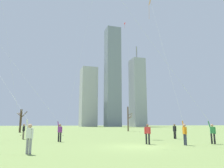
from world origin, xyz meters
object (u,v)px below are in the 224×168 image
object	(u,v)px
bystander_watching_nearby	(175,130)
distant_kite_high_overhead_red	(127,40)
bare_tree_right_of_center	(21,120)
bystander_far_off_by_trees	(148,133)
kite_flyer_midfield_right_white	(181,87)
bystander_strolling_midfield	(24,131)
bare_tree_rightmost	(128,118)
kite_flyer_foreground_left_blue	(48,114)
kite_flyer_midfield_center_orange	(174,90)
kite_flyer_midfield_left_yellow	(4,92)

from	to	relation	value
bystander_watching_nearby	distant_kite_high_overhead_red	world-z (taller)	distant_kite_high_overhead_red
distant_kite_high_overhead_red	bare_tree_right_of_center	bearing A→B (deg)	175.39
bystander_far_off_by_trees	bare_tree_right_of_center	size ratio (longest dim) A/B	0.37
kite_flyer_midfield_right_white	bystander_strolling_midfield	distance (m)	16.87
bystander_watching_nearby	distant_kite_high_overhead_red	distance (m)	30.45
bystander_far_off_by_trees	bare_tree_rightmost	world-z (taller)	bare_tree_rightmost
bystander_strolling_midfield	bare_tree_rightmost	bearing A→B (deg)	45.46
bystander_strolling_midfield	bare_tree_right_of_center	bearing A→B (deg)	96.51
bare_tree_right_of_center	bystander_far_off_by_trees	bearing A→B (deg)	-67.01
kite_flyer_foreground_left_blue	bystander_strolling_midfield	xyz separation A→B (m)	(-2.36, 3.65, -1.62)
kite_flyer_midfield_center_orange	kite_flyer_midfield_right_white	bearing A→B (deg)	-17.34
bystander_far_off_by_trees	bystander_watching_nearby	distance (m)	7.57
kite_flyer_midfield_left_yellow	bare_tree_right_of_center	distance (m)	30.64
distant_kite_high_overhead_red	bare_tree_rightmost	bearing A→B (deg)	67.31
kite_flyer_midfield_center_orange	bystander_watching_nearby	world-z (taller)	kite_flyer_midfield_center_orange
kite_flyer_midfield_left_yellow	bare_tree_rightmost	distance (m)	37.48
kite_flyer_foreground_left_blue	bare_tree_rightmost	world-z (taller)	kite_flyer_foreground_left_blue
kite_flyer_foreground_left_blue	distant_kite_high_overhead_red	size ratio (longest dim) A/B	0.52
kite_flyer_foreground_left_blue	distant_kite_high_overhead_red	xyz separation A→B (m)	(17.07, 22.07, 18.35)
kite_flyer_midfield_left_yellow	kite_flyer_midfield_right_white	bearing A→B (deg)	4.38
bystander_strolling_midfield	bystander_far_off_by_trees	xyz separation A→B (m)	(10.16, -9.19, 0.00)
kite_flyer_midfield_center_orange	distant_kite_high_overhead_red	size ratio (longest dim) A/B	0.69
bystander_strolling_midfield	kite_flyer_midfield_right_white	bearing A→B (deg)	-34.62
bystander_strolling_midfield	distant_kite_high_overhead_red	bearing A→B (deg)	43.48
kite_flyer_foreground_left_blue	distant_kite_high_overhead_red	world-z (taller)	distant_kite_high_overhead_red
kite_flyer_foreground_left_blue	bare_tree_right_of_center	xyz separation A→B (m)	(-4.66, 23.83, -0.10)
bystander_far_off_by_trees	distant_kite_high_overhead_red	bearing A→B (deg)	71.44
bystander_strolling_midfield	bystander_far_off_by_trees	world-z (taller)	same
kite_flyer_midfield_right_white	bystander_far_off_by_trees	xyz separation A→B (m)	(-3.33, 0.12, -3.98)
kite_flyer_midfield_center_orange	distant_kite_high_overhead_red	distance (m)	32.68
kite_flyer_midfield_left_yellow	bystander_strolling_midfield	world-z (taller)	kite_flyer_midfield_left_yellow
kite_flyer_midfield_center_orange	bare_tree_right_of_center	size ratio (longest dim) A/B	3.97
kite_flyer_midfield_right_white	bare_tree_right_of_center	bearing A→B (deg)	118.16
kite_flyer_midfield_left_yellow	bare_tree_rightmost	world-z (taller)	kite_flyer_midfield_left_yellow
bystander_strolling_midfield	bystander_far_off_by_trees	bearing A→B (deg)	-42.13
kite_flyer_midfield_center_orange	bystander_strolling_midfield	xyz separation A→B (m)	(-12.88, 9.12, -3.64)
bare_tree_rightmost	bystander_strolling_midfield	bearing A→B (deg)	-134.54
bare_tree_rightmost	bare_tree_right_of_center	distance (m)	22.70
bystander_far_off_by_trees	bystander_watching_nearby	xyz separation A→B (m)	(5.79, 4.88, 0.00)
bystander_far_off_by_trees	kite_flyer_midfield_left_yellow	bearing A→B (deg)	-173.61
bystander_strolling_midfield	bystander_watching_nearby	bearing A→B (deg)	-15.11
kite_flyer_midfield_center_orange	bystander_watching_nearby	distance (m)	6.78
kite_flyer_midfield_center_orange	distant_kite_high_overhead_red	xyz separation A→B (m)	(6.56, 27.55, 16.32)
kite_flyer_midfield_center_orange	bare_tree_rightmost	bearing A→B (deg)	75.86
bystander_watching_nearby	bare_tree_right_of_center	bearing A→B (deg)	126.70
kite_flyer_midfield_left_yellow	kite_flyer_foreground_left_blue	size ratio (longest dim) A/B	0.99
bystander_watching_nearby	bare_tree_rightmost	size ratio (longest dim) A/B	0.29
kite_flyer_foreground_left_blue	bystander_watching_nearby	size ratio (longest dim) A/B	8.30
bystander_watching_nearby	distant_kite_high_overhead_red	size ratio (longest dim) A/B	0.06
kite_flyer_midfield_right_white	bystander_far_off_by_trees	bearing A→B (deg)	177.90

